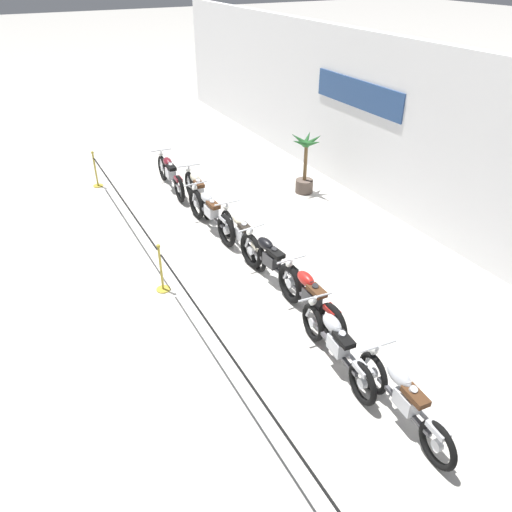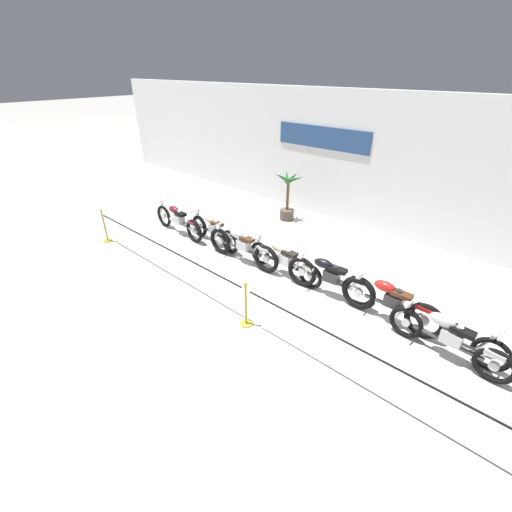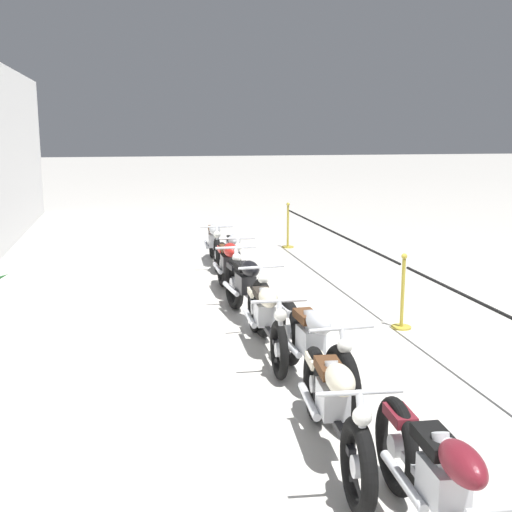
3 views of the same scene
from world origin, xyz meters
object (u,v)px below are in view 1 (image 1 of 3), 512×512
object	(u,v)px
motorcycle_silver_6	(336,344)
motorcycle_cream_1	(198,191)
stanchion_mid_left	(162,275)
motorcycle_cream_3	(242,234)
potted_palm_left_of_row	(305,167)
motorcycle_red_5	(310,299)
motorcycle_maroon_0	(170,174)
motorcycle_silver_7	(404,399)
motorcycle_black_4	(270,261)
motorcycle_silver_2	(210,213)
stanchion_far_left	(141,230)

from	to	relation	value
motorcycle_silver_6	motorcycle_cream_1	bearing A→B (deg)	177.51
motorcycle_cream_1	stanchion_mid_left	bearing A→B (deg)	-32.42
motorcycle_cream_3	motorcycle_silver_6	world-z (taller)	motorcycle_silver_6
motorcycle_cream_1	potted_palm_left_of_row	bearing A→B (deg)	81.01
motorcycle_cream_1	motorcycle_red_5	world-z (taller)	motorcycle_red_5
motorcycle_maroon_0	motorcycle_silver_7	world-z (taller)	motorcycle_maroon_0
motorcycle_red_5	potted_palm_left_of_row	world-z (taller)	potted_palm_left_of_row
motorcycle_red_5	potted_palm_left_of_row	xyz separation A→B (m)	(-4.96, 3.02, 0.28)
motorcycle_maroon_0	stanchion_mid_left	bearing A→B (deg)	-21.21
motorcycle_black_4	potted_palm_left_of_row	xyz separation A→B (m)	(-3.51, 3.04, 0.27)
motorcycle_silver_2	motorcycle_cream_3	size ratio (longest dim) A/B	1.04
motorcycle_black_4	motorcycle_silver_6	distance (m)	2.66
motorcycle_cream_1	motorcycle_silver_2	bearing A→B (deg)	-9.21
motorcycle_maroon_0	motorcycle_silver_7	size ratio (longest dim) A/B	1.16
motorcycle_silver_7	motorcycle_silver_6	bearing A→B (deg)	-173.13
motorcycle_silver_2	motorcycle_red_5	distance (m)	4.05
motorcycle_maroon_0	motorcycle_silver_6	world-z (taller)	motorcycle_maroon_0
motorcycle_maroon_0	motorcycle_black_4	xyz separation A→B (m)	(5.39, 0.24, 0.01)
motorcycle_red_5	motorcycle_silver_7	world-z (taller)	motorcycle_red_5
motorcycle_maroon_0	potted_palm_left_of_row	xyz separation A→B (m)	(1.88, 3.28, 0.28)
motorcycle_silver_6	motorcycle_maroon_0	bearing A→B (deg)	179.81
motorcycle_cream_3	motorcycle_red_5	bearing A→B (deg)	0.01
motorcycle_silver_6	stanchion_far_left	bearing A→B (deg)	-158.92
motorcycle_maroon_0	potted_palm_left_of_row	distance (m)	3.79
motorcycle_maroon_0	motorcycle_silver_7	bearing A→B (deg)	0.85
motorcycle_silver_6	motorcycle_silver_7	size ratio (longest dim) A/B	1.06
motorcycle_silver_2	motorcycle_red_5	xyz separation A→B (m)	(4.05, 0.22, 0.00)
motorcycle_cream_1	motorcycle_black_4	bearing A→B (deg)	-0.39
motorcycle_silver_6	motorcycle_silver_7	distance (m)	1.39
motorcycle_red_5	stanchion_mid_left	distance (m)	3.00
motorcycle_cream_3	potted_palm_left_of_row	size ratio (longest dim) A/B	1.37
motorcycle_silver_7	stanchion_far_left	bearing A→B (deg)	-162.02
motorcycle_silver_2	potted_palm_left_of_row	xyz separation A→B (m)	(-0.91, 3.24, 0.28)
motorcycle_cream_3	motorcycle_maroon_0	bearing A→B (deg)	-176.39
motorcycle_black_4	stanchion_far_left	world-z (taller)	stanchion_far_left
motorcycle_maroon_0	motorcycle_red_5	bearing A→B (deg)	2.15
motorcycle_black_4	stanchion_mid_left	distance (m)	2.18
motorcycle_silver_6	potted_palm_left_of_row	world-z (taller)	potted_palm_left_of_row
stanchion_mid_left	motorcycle_silver_2	bearing A→B (deg)	135.43
motorcycle_silver_7	motorcycle_silver_2	bearing A→B (deg)	-179.11
motorcycle_red_5	stanchion_far_left	xyz separation A→B (m)	(-3.43, -2.07, 0.27)
potted_palm_left_of_row	motorcycle_cream_3	bearing A→B (deg)	-54.26
potted_palm_left_of_row	stanchion_far_left	size ratio (longest dim) A/B	0.14
potted_palm_left_of_row	motorcycle_black_4	bearing A→B (deg)	-40.91
motorcycle_maroon_0	potted_palm_left_of_row	bearing A→B (deg)	60.20
motorcycle_cream_3	stanchion_far_left	xyz separation A→B (m)	(-0.65, -2.07, 0.30)
stanchion_far_left	motorcycle_cream_3	bearing A→B (deg)	72.62
motorcycle_red_5	stanchion_far_left	distance (m)	4.01
motorcycle_silver_6	potted_palm_left_of_row	bearing A→B (deg)	151.78
motorcycle_cream_3	stanchion_far_left	distance (m)	2.19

